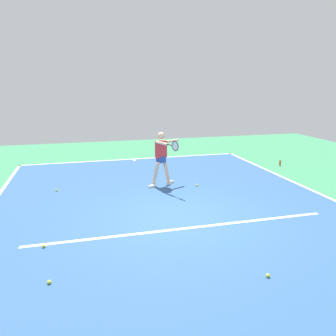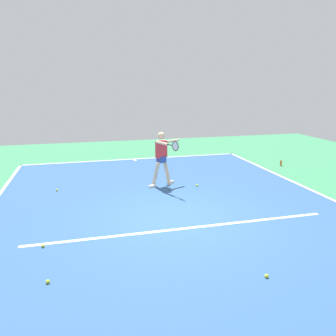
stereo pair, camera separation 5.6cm
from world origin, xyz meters
name	(u,v)px [view 2 (the right image)]	position (x,y,z in m)	size (l,w,h in m)	color
ground_plane	(177,217)	(0.00, 0.00, 0.00)	(23.25, 23.25, 0.00)	#388456
court_surface	(177,217)	(0.00, 0.00, 0.00)	(9.25, 13.46, 0.00)	#2D5484
court_line_baseline_near	(134,159)	(0.00, -6.68, 0.00)	(9.25, 0.10, 0.01)	white
court_line_sideline_left	(335,201)	(-4.58, 0.00, 0.00)	(0.10, 13.46, 0.01)	white
court_line_service	(185,228)	(0.00, 0.68, 0.00)	(6.94, 0.10, 0.01)	white
court_line_centre_mark	(135,160)	(0.00, -6.48, 0.00)	(0.10, 0.30, 0.01)	white
tennis_player	(162,155)	(-0.28, -2.63, 0.98)	(1.12, 1.33, 1.73)	beige
tennis_ball_by_sideline	(197,185)	(-1.33, -2.27, 0.03)	(0.07, 0.07, 0.07)	#CCE033
tennis_ball_far_corner	(267,276)	(-0.74, 2.88, 0.03)	(0.07, 0.07, 0.07)	yellow
tennis_ball_by_baseline	(48,282)	(2.79, 2.14, 0.03)	(0.07, 0.07, 0.07)	#CCE033
tennis_ball_centre_court	(43,246)	(2.99, 0.82, 0.03)	(0.07, 0.07, 0.07)	yellow
tennis_ball_near_service_line	(57,190)	(2.96, -2.86, 0.03)	(0.07, 0.07, 0.07)	#CCE033
water_bottle	(281,163)	(-5.45, -4.00, 0.11)	(0.07, 0.07, 0.22)	#D84C1E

